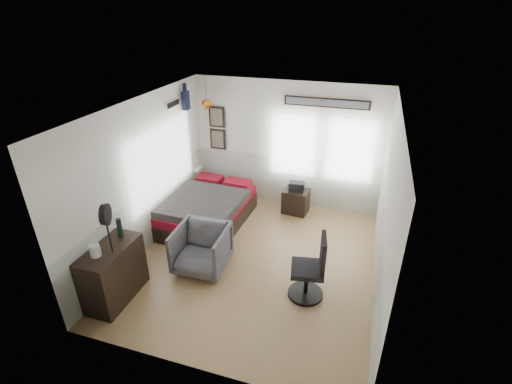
% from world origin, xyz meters
% --- Properties ---
extents(ground_plane, '(4.00, 4.50, 0.01)m').
position_xyz_m(ground_plane, '(0.00, 0.00, -0.01)').
color(ground_plane, '#AE874F').
extents(room_shell, '(4.02, 4.52, 2.71)m').
position_xyz_m(room_shell, '(-0.08, 0.19, 1.61)').
color(room_shell, white).
rests_on(room_shell, ground_plane).
extents(wall_decor, '(3.55, 1.32, 1.44)m').
position_xyz_m(wall_decor, '(-1.10, 1.96, 2.10)').
color(wall_decor, black).
rests_on(wall_decor, room_shell).
extents(bed, '(1.54, 2.08, 0.64)m').
position_xyz_m(bed, '(-1.30, 0.92, 0.31)').
color(bed, black).
rests_on(bed, ground_plane).
extents(dresser, '(0.48, 1.00, 0.90)m').
position_xyz_m(dresser, '(-1.74, -1.45, 0.45)').
color(dresser, black).
rests_on(dresser, ground_plane).
extents(armchair, '(0.86, 0.88, 0.78)m').
position_xyz_m(armchair, '(-0.79, -0.43, 0.39)').
color(armchair, slate).
rests_on(armchair, ground_plane).
extents(nightstand, '(0.56, 0.47, 0.52)m').
position_xyz_m(nightstand, '(0.32, 1.90, 0.26)').
color(nightstand, black).
rests_on(nightstand, ground_plane).
extents(task_chair, '(0.55, 0.55, 1.08)m').
position_xyz_m(task_chair, '(1.06, -0.55, 0.44)').
color(task_chair, black).
rests_on(task_chair, ground_plane).
extents(kettle, '(0.16, 0.14, 0.19)m').
position_xyz_m(kettle, '(-1.79, -1.65, 0.99)').
color(kettle, silver).
rests_on(kettle, dresser).
extents(bottle, '(0.08, 0.08, 0.30)m').
position_xyz_m(bottle, '(-1.75, -1.14, 1.05)').
color(bottle, black).
rests_on(bottle, dresser).
extents(stand_fan, '(0.18, 0.30, 0.75)m').
position_xyz_m(stand_fan, '(-1.63, -1.49, 1.48)').
color(stand_fan, black).
rests_on(stand_fan, dresser).
extents(black_bag, '(0.33, 0.23, 0.18)m').
position_xyz_m(black_bag, '(0.32, 1.90, 0.61)').
color(black_bag, black).
rests_on(black_bag, nightstand).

